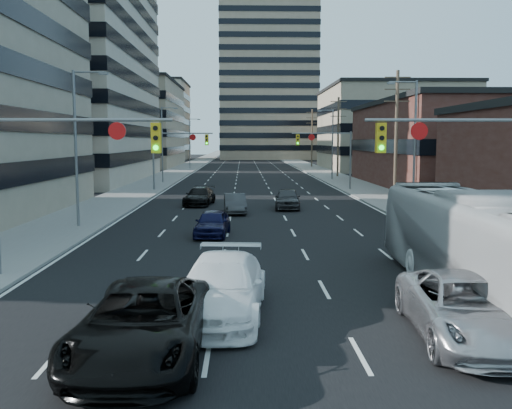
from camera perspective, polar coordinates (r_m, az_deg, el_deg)
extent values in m
plane|color=black|center=(13.87, 2.81, -14.96)|extent=(400.00, 400.00, 0.00)
cube|color=black|center=(142.98, -0.93, 4.37)|extent=(18.00, 300.00, 0.02)
cube|color=slate|center=(143.36, -5.55, 4.37)|extent=(5.00, 300.00, 0.15)
cube|color=slate|center=(143.51, 3.68, 4.39)|extent=(5.00, 300.00, 0.15)
cube|color=#ADA089|center=(77.92, -21.37, 12.56)|extent=(26.00, 34.00, 28.00)
cube|color=gray|center=(115.25, -12.97, 7.70)|extent=(20.00, 30.00, 16.00)
cube|color=#472119|center=(67.66, 20.43, 5.53)|extent=(20.00, 30.00, 9.00)
cube|color=gray|center=(104.19, 13.22, 7.30)|extent=(22.00, 28.00, 14.00)
cube|color=gray|center=(164.78, 1.16, 14.75)|extent=(26.00, 26.00, 58.00)
cube|color=#ADA089|center=(155.34, -11.46, 8.09)|extent=(24.00, 24.00, 20.00)
cube|color=gray|center=(146.64, 11.75, 6.63)|extent=(22.00, 22.00, 12.00)
cylinder|color=slate|center=(21.69, -16.99, 8.10)|extent=(6.50, 0.12, 0.12)
cube|color=gold|center=(21.12, -9.95, 6.57)|extent=(0.35, 0.28, 1.10)
cylinder|color=black|center=(20.97, -10.03, 7.53)|extent=(0.18, 0.06, 0.18)
cylinder|color=black|center=(20.96, -10.01, 6.57)|extent=(0.18, 0.06, 0.18)
cylinder|color=#0CE526|center=(20.96, -10.00, 5.62)|extent=(0.18, 0.06, 0.18)
cylinder|color=white|center=(21.35, -13.72, 7.16)|extent=(0.64, 0.06, 0.64)
cylinder|color=slate|center=(22.27, 19.11, 7.98)|extent=(6.50, 0.12, 0.12)
cube|color=gold|center=(21.49, 12.37, 6.52)|extent=(0.35, 0.28, 1.10)
cylinder|color=black|center=(21.34, 12.49, 7.46)|extent=(0.18, 0.06, 0.18)
cylinder|color=black|center=(21.33, 12.47, 6.52)|extent=(0.18, 0.06, 0.18)
cylinder|color=#0CE526|center=(21.33, 12.45, 5.58)|extent=(0.18, 0.06, 0.18)
cylinder|color=white|center=(21.83, 16.00, 7.07)|extent=(0.64, 0.06, 0.64)
cylinder|color=slate|center=(58.62, -10.22, 4.29)|extent=(0.18, 0.18, 6.00)
cylinder|color=slate|center=(58.21, -7.33, 7.08)|extent=(6.00, 0.12, 0.12)
cube|color=gold|center=(58.00, -4.95, 6.47)|extent=(0.35, 0.28, 1.10)
cylinder|color=black|center=(57.84, -4.96, 6.82)|extent=(0.18, 0.06, 0.18)
cylinder|color=black|center=(57.84, -4.96, 6.47)|extent=(0.18, 0.06, 0.18)
cylinder|color=#0CE526|center=(57.84, -4.96, 6.12)|extent=(0.18, 0.06, 0.18)
cylinder|color=white|center=(58.08, -6.34, 6.70)|extent=(0.64, 0.06, 0.64)
cylinder|color=slate|center=(58.95, 9.42, 4.32)|extent=(0.18, 0.18, 6.00)
cylinder|color=slate|center=(58.43, 6.56, 7.09)|extent=(6.00, 0.12, 0.12)
cube|color=gold|center=(58.15, 4.19, 6.48)|extent=(0.35, 0.28, 1.10)
cylinder|color=black|center=(57.99, 4.21, 6.82)|extent=(0.18, 0.06, 0.18)
cylinder|color=black|center=(57.99, 4.21, 6.48)|extent=(0.18, 0.06, 0.18)
cylinder|color=#0CE526|center=(57.99, 4.21, 6.13)|extent=(0.18, 0.06, 0.18)
cylinder|color=white|center=(58.27, 5.58, 6.71)|extent=(0.64, 0.06, 0.64)
cylinder|color=#4C3D2D|center=(50.63, 13.84, 6.72)|extent=(0.28, 0.28, 11.00)
cube|color=#4C3D2D|center=(50.91, 13.99, 12.24)|extent=(2.20, 0.10, 0.10)
cube|color=#4C3D2D|center=(50.81, 13.96, 11.12)|extent=(2.20, 0.10, 0.10)
cube|color=#4C3D2D|center=(50.73, 13.93, 10.00)|extent=(2.20, 0.10, 0.10)
cylinder|color=#4C3D2D|center=(79.98, 8.21, 6.65)|extent=(0.28, 0.28, 11.00)
cube|color=#4C3D2D|center=(80.15, 8.26, 10.16)|extent=(2.20, 0.10, 0.10)
cube|color=#4C3D2D|center=(80.09, 8.25, 9.44)|extent=(2.20, 0.10, 0.10)
cube|color=#4C3D2D|center=(80.04, 8.24, 8.73)|extent=(2.20, 0.10, 0.10)
cylinder|color=#4C3D2D|center=(109.68, 5.61, 6.60)|extent=(0.28, 0.28, 11.00)
cube|color=#4C3D2D|center=(109.81, 5.64, 9.16)|extent=(2.20, 0.10, 0.10)
cube|color=#4C3D2D|center=(109.76, 5.63, 8.63)|extent=(2.20, 0.10, 0.10)
cube|color=#4C3D2D|center=(109.73, 5.63, 8.11)|extent=(2.20, 0.10, 0.10)
cylinder|color=slate|center=(34.25, -17.57, 5.18)|extent=(0.16, 0.16, 9.00)
cylinder|color=slate|center=(34.22, -16.35, 12.60)|extent=(1.80, 0.10, 0.10)
cube|color=slate|center=(34.02, -15.01, 12.54)|extent=(0.50, 0.22, 0.14)
cylinder|color=slate|center=(68.56, -9.37, 5.85)|extent=(0.16, 0.16, 9.00)
cylinder|color=slate|center=(68.54, -8.68, 9.54)|extent=(1.80, 0.10, 0.10)
cube|color=slate|center=(68.44, -8.01, 9.49)|extent=(0.50, 0.22, 0.14)
cylinder|color=slate|center=(103.33, -6.65, 6.05)|extent=(0.16, 0.16, 9.00)
cylinder|color=slate|center=(103.32, -6.18, 8.49)|extent=(1.80, 0.10, 0.10)
cube|color=slate|center=(103.25, -5.73, 8.45)|extent=(0.50, 0.22, 0.14)
cylinder|color=slate|center=(39.58, 15.58, 5.37)|extent=(0.16, 0.16, 9.00)
cylinder|color=slate|center=(39.52, 14.49, 11.79)|extent=(1.80, 0.10, 0.10)
cube|color=slate|center=(39.30, 13.35, 11.73)|extent=(0.50, 0.22, 0.14)
cylinder|color=slate|center=(73.78, 7.66, 5.91)|extent=(0.16, 0.16, 9.00)
cylinder|color=slate|center=(73.75, 7.01, 9.34)|extent=(1.80, 0.10, 0.10)
cube|color=slate|center=(73.63, 6.38, 9.29)|extent=(0.50, 0.22, 0.14)
imported|color=black|center=(13.71, -11.16, -11.52)|extent=(3.02, 6.25, 1.72)
imported|color=white|center=(16.57, -3.47, -8.27)|extent=(2.86, 6.08, 1.71)
imported|color=#A9A8AD|center=(15.64, 20.44, -9.72)|extent=(3.11, 6.05, 1.63)
imported|color=#BEBEBE|center=(20.02, 20.98, -3.59)|extent=(3.05, 12.42, 3.45)
imported|color=black|center=(30.35, -4.38, -1.86)|extent=(1.99, 4.24, 1.40)
imported|color=#343436|center=(39.79, -2.12, 0.09)|extent=(1.72, 4.24, 1.37)
imported|color=black|center=(44.93, -5.67, 0.81)|extent=(2.53, 5.05, 1.41)
imported|color=#343436|center=(42.47, 3.16, 0.61)|extent=(2.13, 4.66, 1.55)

